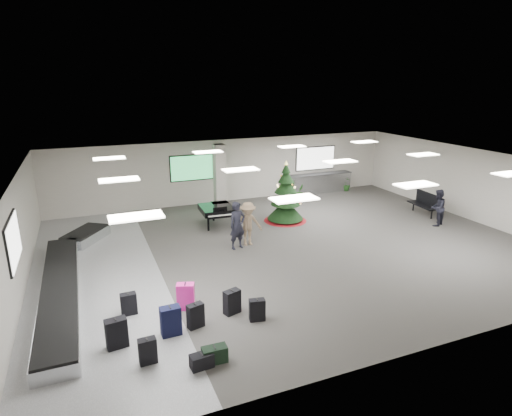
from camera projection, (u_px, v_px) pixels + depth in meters
name	position (u px, v px, depth m)	size (l,w,h in m)	color
ground	(291.00, 246.00, 16.27)	(18.00, 18.00, 0.00)	#3C3A37
room_envelope	(275.00, 184.00, 16.05)	(18.02, 14.02, 3.21)	#B8B3A8
baggage_carousel	(66.00, 277.00, 13.28)	(2.28, 9.71, 0.43)	silver
service_counter	(317.00, 183.00, 23.82)	(4.05, 0.65, 1.08)	silver
suitcase_0	(148.00, 351.00, 9.51)	(0.40, 0.23, 0.63)	black
suitcase_1	(196.00, 316.00, 10.90)	(0.46, 0.32, 0.67)	black
pink_suitcase	(186.00, 296.00, 11.76)	(0.54, 0.42, 0.77)	#EB1E96
suitcase_3	(232.00, 302.00, 11.55)	(0.50, 0.37, 0.70)	black
navy_suitcase	(171.00, 321.00, 10.56)	(0.50, 0.30, 0.78)	black
suitcase_5	(117.00, 333.00, 10.07)	(0.52, 0.33, 0.76)	black
green_duffel	(215.00, 354.00, 9.59)	(0.57, 0.30, 0.40)	black
suitcase_7	(257.00, 310.00, 11.23)	(0.45, 0.29, 0.62)	black
suitcase_8	(129.00, 304.00, 11.51)	(0.42, 0.25, 0.63)	black
black_duffel	(202.00, 361.00, 9.41)	(0.53, 0.32, 0.35)	black
christmas_tree	(286.00, 201.00, 18.99)	(1.92, 1.92, 2.73)	maroon
grand_piano	(217.00, 210.00, 18.43)	(1.43, 1.79, 0.98)	black
bench	(425.00, 202.00, 19.98)	(0.70, 1.68, 1.04)	black
traveler_a	(237.00, 225.00, 15.85)	(0.66, 0.43, 1.81)	black
traveler_b	(248.00, 224.00, 16.21)	(1.10, 0.63, 1.70)	#8A7055
traveler_bench	(437.00, 208.00, 18.38)	(0.78, 0.61, 1.61)	black
potted_plant_left	(300.00, 192.00, 22.59)	(0.44, 0.36, 0.80)	#123917
potted_plant_right	(346.00, 184.00, 24.30)	(0.45, 0.45, 0.80)	#123917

